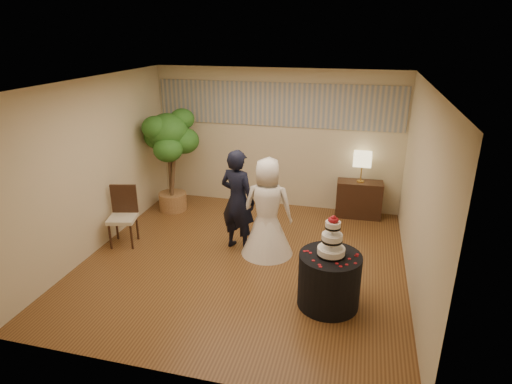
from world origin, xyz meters
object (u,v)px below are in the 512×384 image
(bride, at_px, (267,207))
(side_chair, at_px, (122,217))
(wedding_cake, at_px, (332,236))
(ficus_tree, at_px, (170,161))
(groom, at_px, (238,201))
(console, at_px, (359,199))
(cake_table, at_px, (329,280))
(table_lamp, at_px, (362,167))

(bride, xyz_separation_m, side_chair, (-2.46, -0.30, -0.31))
(wedding_cake, bearing_deg, side_chair, 166.02)
(wedding_cake, bearing_deg, ficus_tree, 143.74)
(ficus_tree, bearing_deg, side_chair, -96.39)
(groom, relative_size, console, 1.98)
(ficus_tree, xyz_separation_m, side_chair, (-0.18, -1.60, -0.54))
(ficus_tree, height_order, side_chair, ficus_tree)
(wedding_cake, height_order, console, wedding_cake)
(cake_table, relative_size, console, 0.95)
(groom, distance_m, side_chair, 2.01)
(console, bearing_deg, side_chair, -153.07)
(console, xyz_separation_m, side_chair, (-3.87, -2.18, 0.15))
(cake_table, distance_m, ficus_tree, 4.26)
(table_lamp, xyz_separation_m, ficus_tree, (-3.69, -0.59, 0.03))
(groom, xyz_separation_m, side_chair, (-1.94, -0.35, -0.35))
(groom, height_order, cake_table, groom)
(wedding_cake, distance_m, table_lamp, 3.09)
(bride, relative_size, side_chair, 1.61)
(bride, distance_m, ficus_tree, 2.63)
(wedding_cake, relative_size, ficus_tree, 0.27)
(cake_table, xyz_separation_m, table_lamp, (0.30, 3.07, 0.64))
(groom, relative_size, ficus_tree, 0.82)
(groom, distance_m, console, 2.71)
(cake_table, bearing_deg, console, 84.37)
(bride, xyz_separation_m, cake_table, (1.11, -1.19, -0.44))
(groom, distance_m, table_lamp, 2.66)
(groom, xyz_separation_m, ficus_tree, (-1.77, 1.25, 0.19))
(cake_table, distance_m, console, 3.09)
(cake_table, bearing_deg, wedding_cake, 0.00)
(groom, height_order, console, groom)
(side_chair, bearing_deg, console, 15.86)
(table_lamp, bearing_deg, bride, -126.90)
(cake_table, xyz_separation_m, side_chair, (-3.57, 0.89, 0.13))
(bride, xyz_separation_m, console, (1.42, 1.89, -0.46))
(table_lamp, distance_m, ficus_tree, 3.74)
(console, bearing_deg, groom, -138.96)
(table_lamp, height_order, side_chair, table_lamp)
(cake_table, relative_size, table_lamp, 1.42)
(wedding_cake, distance_m, console, 3.16)
(wedding_cake, height_order, ficus_tree, ficus_tree)
(console, xyz_separation_m, ficus_tree, (-3.69, -0.59, 0.69))
(wedding_cake, xyz_separation_m, console, (0.30, 3.07, -0.67))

